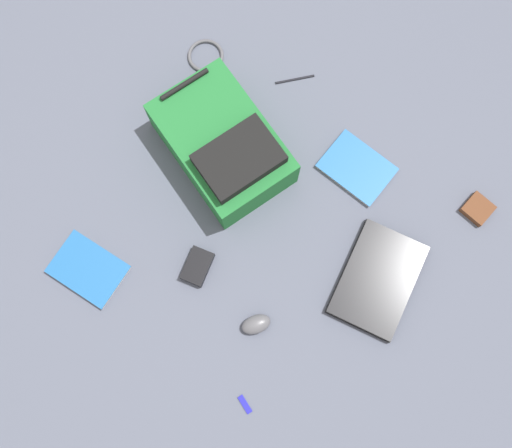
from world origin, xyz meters
TOP-DOWN VIEW (x-y plane):
  - ground_plane at (0.00, 0.00)m, footprint 3.91×3.91m
  - backpack at (0.16, 0.28)m, footprint 0.41×0.52m
  - laptop at (0.15, -0.39)m, footprint 0.39×0.30m
  - book_comic at (-0.43, 0.36)m, footprint 0.19×0.25m
  - book_red at (0.41, -0.10)m, footprint 0.17×0.23m
  - computer_mouse at (-0.21, -0.17)m, footprint 0.11×0.10m
  - cable_coil at (0.40, 0.57)m, footprint 0.13×0.13m
  - power_brick at (-0.19, 0.09)m, footprint 0.13×0.11m
  - pen_black at (0.53, 0.27)m, footprint 0.12×0.10m
  - earbud_pouch at (0.55, -0.50)m, footprint 0.09×0.09m
  - usb_stick at (-0.42, -0.30)m, footprint 0.04×0.06m

SIDE VIEW (x-z plane):
  - ground_plane at x=0.00m, z-range 0.00..0.00m
  - usb_stick at x=-0.42m, z-range 0.00..0.01m
  - pen_black at x=0.53m, z-range 0.00..0.01m
  - cable_coil at x=0.40m, z-range 0.00..0.01m
  - book_red at x=0.41m, z-range 0.00..0.02m
  - book_comic at x=-0.43m, z-range 0.00..0.02m
  - earbud_pouch at x=0.55m, z-range 0.00..0.03m
  - laptop at x=0.15m, z-range 0.00..0.03m
  - power_brick at x=-0.19m, z-range 0.00..0.03m
  - computer_mouse at x=-0.21m, z-range 0.00..0.04m
  - backpack at x=0.16m, z-range -0.01..0.19m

